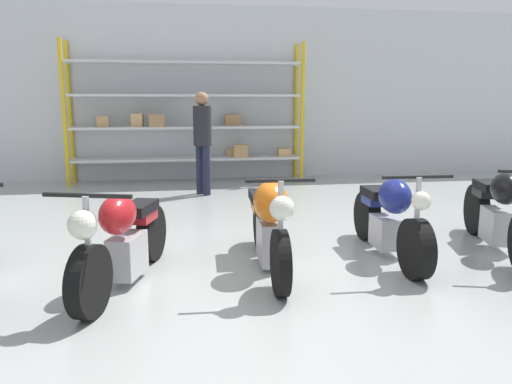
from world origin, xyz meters
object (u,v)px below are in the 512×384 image
object	(u,v)px
person_browsing	(202,134)
motorcycle_orange	(269,222)
motorcycle_red	(123,239)
motorcycle_black	(500,212)
shelving_rack	(189,115)
motorcycle_blue	(389,218)

from	to	relation	value
person_browsing	motorcycle_orange	bearing A→B (deg)	56.55
motorcycle_red	motorcycle_black	bearing A→B (deg)	112.50
shelving_rack	motorcycle_red	distance (m)	6.04
shelving_rack	motorcycle_red	xyz separation A→B (m)	(-0.74, -5.92, -0.94)
motorcycle_orange	motorcycle_blue	xyz separation A→B (m)	(1.34, 0.17, -0.04)
shelving_rack	motorcycle_orange	distance (m)	5.76
shelving_rack	person_browsing	world-z (taller)	shelving_rack
motorcycle_black	person_browsing	bearing A→B (deg)	-127.25
motorcycle_blue	person_browsing	xyz separation A→B (m)	(-1.79, 3.94, 0.64)
shelving_rack	motorcycle_orange	size ratio (longest dim) A/B	2.34
motorcycle_red	motorcycle_orange	size ratio (longest dim) A/B	0.96
shelving_rack	motorcycle_red	world-z (taller)	shelving_rack
shelving_rack	motorcycle_blue	xyz separation A→B (m)	(1.99, -5.48, -0.94)
shelving_rack	motorcycle_black	world-z (taller)	shelving_rack
shelving_rack	motorcycle_red	bearing A→B (deg)	-97.13
motorcycle_orange	person_browsing	world-z (taller)	person_browsing
motorcycle_red	motorcycle_blue	distance (m)	2.76
motorcycle_blue	person_browsing	size ratio (longest dim) A/B	1.08
motorcycle_blue	motorcycle_black	world-z (taller)	motorcycle_black
shelving_rack	motorcycle_blue	bearing A→B (deg)	-70.07
shelving_rack	motorcycle_black	size ratio (longest dim) A/B	2.29
motorcycle_red	person_browsing	size ratio (longest dim) A/B	1.09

